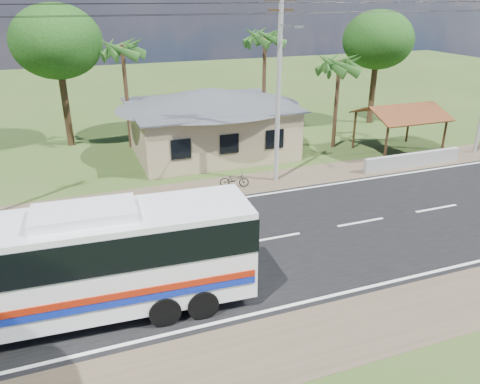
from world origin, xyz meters
The scene contains 13 objects.
ground centered at (0.00, 0.00, 0.00)m, with size 120.00×120.00×0.00m, color #2E4819.
road centered at (0.00, 0.00, 0.01)m, with size 120.00×16.00×0.03m.
house centered at (1.00, 13.00, 2.64)m, with size 12.40×10.00×5.00m.
waiting_shed centered at (13.00, 8.50, 2.73)m, with size 5.20×4.48×3.35m.
concrete_barrier centered at (12.00, 5.60, 0.45)m, with size 7.00×0.30×0.90m, color #9E9E99.
utility_poles centered at (2.67, 6.49, 5.77)m, with size 32.80×2.22×11.00m.
palm_near centered at (9.50, 11.00, 5.71)m, with size 2.80×2.80×6.70m.
palm_mid centered at (6.00, 15.50, 7.16)m, with size 2.80×2.80×8.20m.
palm_far centered at (-4.00, 16.00, 6.68)m, with size 2.80×2.80×7.70m.
tree_behind_house centered at (-8.00, 18.00, 7.12)m, with size 6.00×6.00×9.61m.
tree_behind_shed centered at (16.00, 16.00, 6.68)m, with size 5.60×5.60×9.02m.
coach_bus centered at (-8.87, -2.75, 2.26)m, with size 12.86×3.38×3.95m.
motorcycle centered at (0.37, 6.33, 0.43)m, with size 0.57×1.64×0.86m, color black.
Camera 1 is at (-7.81, -16.72, 10.01)m, focal length 35.00 mm.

